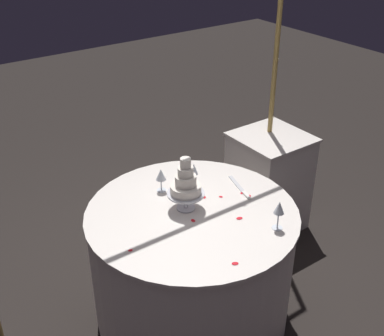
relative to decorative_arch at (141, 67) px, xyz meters
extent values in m
plane|color=black|center=(0.00, -0.51, -1.51)|extent=(12.00, 12.00, 0.00)
cylinder|color=olive|center=(1.10, 0.00, -0.37)|extent=(0.04, 0.04, 2.29)
sphere|color=#F9EAB2|center=(1.09, 0.01, -1.05)|extent=(0.02, 0.02, 0.02)
sphere|color=#F9EAB2|center=(1.11, -0.01, -1.03)|extent=(0.02, 0.02, 0.02)
sphere|color=#F9EAB2|center=(1.10, -0.01, -0.59)|extent=(0.02, 0.02, 0.02)
sphere|color=#F9EAB2|center=(1.11, 0.02, -0.69)|extent=(0.02, 0.02, 0.02)
sphere|color=#F9EAB2|center=(1.11, 0.00, -0.15)|extent=(0.02, 0.02, 0.02)
cylinder|color=silver|center=(0.00, -0.51, -1.13)|extent=(1.23, 1.23, 0.76)
cylinder|color=silver|center=(0.00, -0.51, -0.74)|extent=(1.25, 1.25, 0.02)
cube|color=silver|center=(1.06, -0.07, -1.12)|extent=(0.50, 0.50, 0.78)
cube|color=silver|center=(1.06, -0.07, -0.72)|extent=(0.52, 0.52, 0.02)
cylinder|color=silver|center=(-0.01, -0.46, -0.73)|extent=(0.11, 0.11, 0.01)
cylinder|color=silver|center=(-0.01, -0.46, -0.68)|extent=(0.02, 0.02, 0.09)
cylinder|color=silver|center=(-0.01, -0.46, -0.63)|extent=(0.22, 0.22, 0.01)
cylinder|color=silver|center=(-0.01, -0.46, -0.60)|extent=(0.18, 0.18, 0.05)
cylinder|color=silver|center=(-0.01, -0.46, -0.54)|extent=(0.12, 0.12, 0.06)
cylinder|color=silver|center=(-0.01, -0.46, -0.48)|extent=(0.09, 0.09, 0.05)
cylinder|color=silver|center=(-0.01, -0.46, -0.43)|extent=(0.06, 0.06, 0.06)
cylinder|color=silver|center=(0.16, -0.30, -0.73)|extent=(0.06, 0.06, 0.00)
cylinder|color=silver|center=(0.16, -0.30, -0.68)|extent=(0.01, 0.01, 0.10)
cone|color=silver|center=(0.16, -0.30, -0.60)|extent=(0.05, 0.05, 0.07)
cylinder|color=silver|center=(-0.02, -0.21, -0.73)|extent=(0.06, 0.06, 0.00)
cylinder|color=silver|center=(-0.02, -0.21, -0.69)|extent=(0.01, 0.01, 0.08)
cone|color=silver|center=(-0.02, -0.21, -0.62)|extent=(0.06, 0.06, 0.07)
cylinder|color=silver|center=(0.29, -0.92, -0.73)|extent=(0.06, 0.06, 0.00)
cylinder|color=silver|center=(0.29, -0.92, -0.68)|extent=(0.01, 0.01, 0.10)
cone|color=silver|center=(0.29, -0.92, -0.59)|extent=(0.06, 0.06, 0.07)
cube|color=silver|center=(0.41, -0.43, -0.73)|extent=(0.08, 0.22, 0.01)
cube|color=white|center=(0.37, -0.57, -0.73)|extent=(0.04, 0.09, 0.01)
ellipsoid|color=red|center=(0.18, -0.72, -0.73)|extent=(0.04, 0.03, 0.00)
ellipsoid|color=red|center=(0.03, -0.32, -0.73)|extent=(0.04, 0.03, 0.00)
ellipsoid|color=red|center=(0.37, -0.53, -0.73)|extent=(0.03, 0.03, 0.00)
ellipsoid|color=red|center=(0.38, -0.58, -0.73)|extent=(0.04, 0.03, 0.00)
ellipsoid|color=red|center=(-0.05, -0.59, -0.73)|extent=(0.02, 0.03, 0.00)
ellipsoid|color=red|center=(-0.47, -0.61, -0.73)|extent=(0.03, 0.03, 0.00)
ellipsoid|color=red|center=(0.15, -0.43, -0.73)|extent=(0.03, 0.03, 0.00)
ellipsoid|color=red|center=(-0.09, -1.01, -0.73)|extent=(0.04, 0.04, 0.00)
ellipsoid|color=red|center=(0.24, -0.49, -0.73)|extent=(0.03, 0.03, 0.00)
ellipsoid|color=red|center=(0.10, -0.37, -0.73)|extent=(0.03, 0.02, 0.00)
camera|label=1|loc=(-1.38, -2.45, 0.91)|focal=46.33mm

